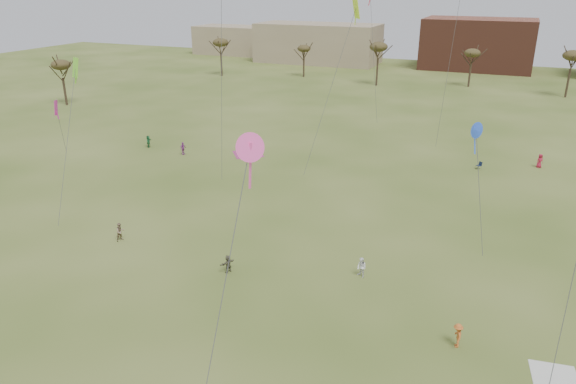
% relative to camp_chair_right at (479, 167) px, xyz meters
% --- Properties ---
extents(ground, '(260.00, 260.00, 0.00)m').
position_rel_camp_chair_right_xyz_m(ground, '(-12.41, -40.29, -0.26)').
color(ground, '#3E531A').
rests_on(ground, ground).
extents(spectator_fore_b, '(0.85, 0.95, 1.60)m').
position_rel_camp_chair_right_xyz_m(spectator_fore_b, '(-26.62, -31.41, 0.54)').
color(spectator_fore_b, '#8E775A').
rests_on(spectator_fore_b, ground).
extents(spectator_fore_c, '(0.90, 1.36, 1.40)m').
position_rel_camp_chair_right_xyz_m(spectator_fore_c, '(-15.55, -32.57, 0.44)').
color(spectator_fore_c, brown).
rests_on(spectator_fore_c, ground).
extents(flyer_mid_b, '(0.81, 1.13, 1.59)m').
position_rel_camp_chair_right_xyz_m(flyer_mid_b, '(1.55, -35.00, 0.53)').
color(flyer_mid_b, '#CB6326').
rests_on(flyer_mid_b, ground).
extents(spectator_mid_d, '(0.58, 1.02, 1.63)m').
position_rel_camp_chair_right_xyz_m(spectator_mid_d, '(-35.18, -8.82, 0.56)').
color(spectator_mid_d, '#9F429B').
rests_on(spectator_mid_d, ground).
extents(spectator_mid_e, '(0.96, 0.89, 1.57)m').
position_rel_camp_chair_right_xyz_m(spectator_mid_e, '(-6.03, -29.29, 0.52)').
color(spectator_mid_e, white).
rests_on(spectator_mid_e, ground).
extents(flyer_far_a, '(0.97, 1.51, 1.56)m').
position_rel_camp_chair_right_xyz_m(flyer_far_a, '(-41.24, -7.82, 0.52)').
color(flyer_far_a, '#26723E').
rests_on(flyer_far_a, ground).
extents(flyer_far_b, '(0.96, 0.89, 1.65)m').
position_rel_camp_chair_right_xyz_m(flyer_far_b, '(6.55, 3.35, 0.57)').
color(flyer_far_b, '#AC1D38').
rests_on(flyer_far_b, ground).
extents(blanket_cream, '(2.79, 2.79, 0.03)m').
position_rel_camp_chair_right_xyz_m(blanket_cream, '(6.99, -35.67, -0.26)').
color(blanket_cream, white).
rests_on(blanket_cream, ground).
extents(blanket_plum, '(4.93, 4.93, 0.03)m').
position_rel_camp_chair_right_xyz_m(blanket_plum, '(-27.66, -5.42, -0.26)').
color(blanket_plum, '#B23676').
rests_on(blanket_plum, ground).
extents(camp_chair_right, '(0.74, 0.74, 0.87)m').
position_rel_camp_chair_right_xyz_m(camp_chair_right, '(0.00, 0.00, 0.00)').
color(camp_chair_right, '#131D36').
rests_on(camp_chair_right, ground).
extents(tree_line, '(117.44, 49.32, 8.91)m').
position_rel_camp_chair_right_xyz_m(tree_line, '(-15.26, 38.83, 6.83)').
color(tree_line, '#3A2B1E').
rests_on(tree_line, ground).
extents(building_tan, '(32.00, 14.00, 10.00)m').
position_rel_camp_chair_right_xyz_m(building_tan, '(-47.41, 74.71, 4.74)').
color(building_tan, '#937F60').
rests_on(building_tan, ground).
extents(building_brick, '(26.00, 16.00, 12.00)m').
position_rel_camp_chair_right_xyz_m(building_brick, '(-7.41, 79.71, 5.74)').
color(building_brick, brown).
rests_on(building_brick, ground).
extents(building_tan_west, '(20.00, 12.00, 8.00)m').
position_rel_camp_chair_right_xyz_m(building_tan_west, '(-77.41, 81.71, 3.74)').
color(building_tan_west, '#937F60').
rests_on(building_tan_west, ground).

